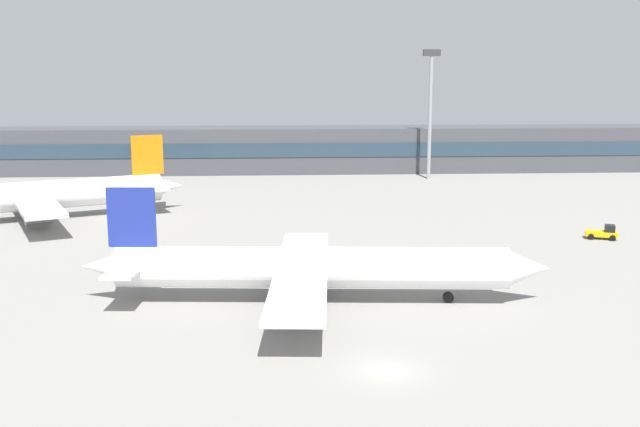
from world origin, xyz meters
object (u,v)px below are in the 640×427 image
object	(u,v)px
floodlight_tower_west	(430,104)
airplane_mid	(21,197)
airplane_near	(315,268)
baggage_tug_yellow	(604,233)

from	to	relation	value
floodlight_tower_west	airplane_mid	bearing A→B (deg)	-149.29
airplane_mid	floodlight_tower_west	xyz separation A→B (m)	(62.85, 37.33, 10.68)
airplane_near	floodlight_tower_west	world-z (taller)	floodlight_tower_west
airplane_near	floodlight_tower_west	xyz separation A→B (m)	(25.47, 74.58, 10.97)
airplane_near	airplane_mid	size ratio (longest dim) A/B	0.97
airplane_near	floodlight_tower_west	distance (m)	79.57
airplane_mid	floodlight_tower_west	bearing A→B (deg)	30.71
airplane_near	baggage_tug_yellow	bearing A→B (deg)	31.94
airplane_mid	baggage_tug_yellow	distance (m)	74.69
baggage_tug_yellow	floodlight_tower_west	size ratio (longest dim) A/B	0.16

